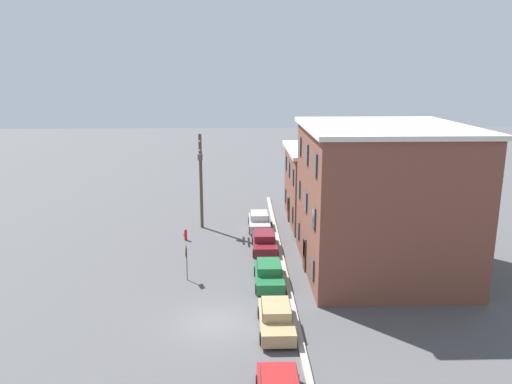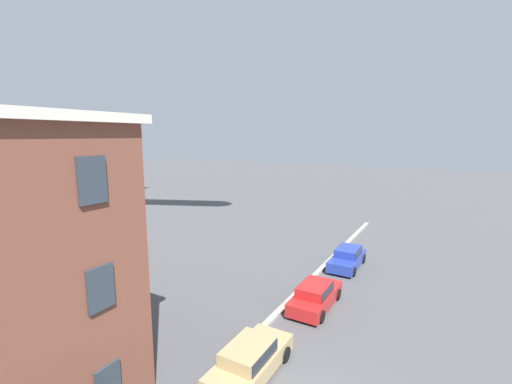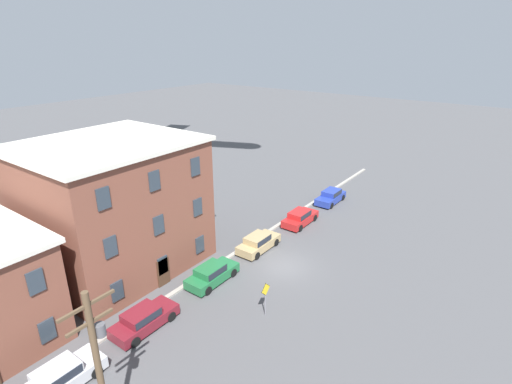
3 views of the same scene
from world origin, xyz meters
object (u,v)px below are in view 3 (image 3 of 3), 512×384
Objects in this scene: caution_sign at (266,294)px; car_blue at (331,196)px; car_maroon at (143,319)px; utility_pole at (99,368)px; car_silver at (60,377)px; car_red at (300,217)px; car_tan at (258,242)px; car_green at (212,273)px.

car_blue is at bearing 14.51° from caution_sign.
car_maroon is 0.52× the size of utility_pole.
car_silver is 0.52× the size of utility_pole.
car_maroon is 1.00× the size of car_red.
car_red is (6.65, -0.31, 0.00)m from car_tan.
caution_sign reaches higher than car_green.
utility_pole is at bearing -94.92° from car_silver.
car_blue is at bearing 9.06° from utility_pole.
car_silver is 5.64m from car_maroon.
car_red is at bearing -179.65° from car_blue.
caution_sign is at bearing -97.98° from car_green.
car_green is 14.21m from utility_pole.
caution_sign is (5.67, -5.51, 0.93)m from car_maroon.
utility_pole is (-32.19, -5.13, 4.04)m from car_blue.
car_tan is 19.79m from utility_pole.
car_silver is 1.00× the size of car_tan.
car_blue is 1.75× the size of caution_sign.
car_maroon and car_red have the same top height.
car_maroon is at bearing -179.97° from car_green.
car_tan is 13.58m from car_blue.
car_green is at bearing -179.61° from car_tan.
caution_sign is 0.30× the size of utility_pole.
car_tan is at bearing 178.87° from car_blue.
car_red is at bearing 21.22° from caution_sign.
utility_pole reaches higher than caution_sign.
car_green is (6.45, 0.00, 0.00)m from car_maroon.
car_red is at bearing -0.19° from car_silver.
car_silver is 1.00× the size of car_green.
car_blue is at bearing -0.66° from car_green.
car_maroon and car_blue have the same top height.
car_blue is at bearing -1.13° from car_tan.
car_silver is at bearing 85.08° from utility_pole.
car_tan is 6.66m from car_red.
car_green is 19.66m from car_blue.
car_tan is (12.53, 0.04, 0.00)m from car_maroon.
car_blue is (13.58, -0.27, 0.00)m from car_tan.
car_blue is at bearing 0.35° from car_red.
car_tan is 1.75× the size of caution_sign.
car_green is at bearing 178.78° from car_red.
car_red is (12.73, -0.27, 0.00)m from car_green.
car_blue is (26.11, -0.22, 0.00)m from car_maroon.
car_red is at bearing -2.68° from car_tan.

